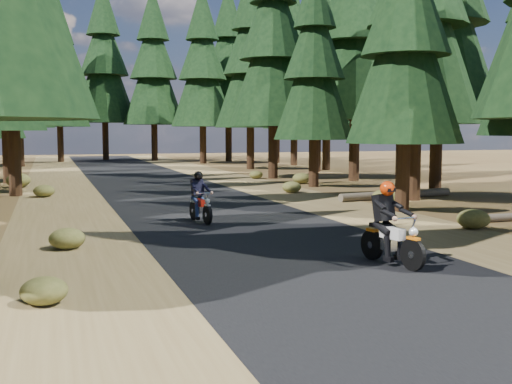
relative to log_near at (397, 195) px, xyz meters
The scene contains 9 objects.
ground 11.35m from the log_near, 134.58° to the right, with size 120.00×120.00×0.00m, color #4D361B.
road 8.54m from the log_near, 158.85° to the right, with size 6.00×100.00×0.01m, color black.
shoulder_l 12.94m from the log_near, 166.22° to the right, with size 3.20×100.00×0.01m, color brown.
shoulder_r 4.56m from the log_near, 137.50° to the right, with size 3.20×100.00×0.01m, color brown.
pine_forest 17.08m from the log_near, 121.62° to the left, with size 34.59×55.08×16.32m.
log_near is the anchor object (origin of this frame).
understory_shrubs 7.49m from the log_near, behind, with size 14.96×28.11×0.68m.
rider_lead 12.88m from the log_near, 120.78° to the right, with size 0.91×1.94×1.66m.
rider_follow 9.71m from the log_near, 155.54° to the right, with size 0.74×1.71×1.48m.
Camera 1 is at (-5.06, -14.07, 2.67)m, focal length 45.00 mm.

